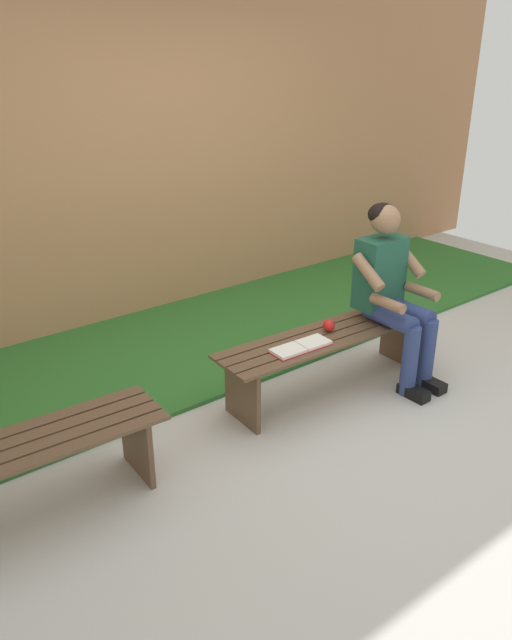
# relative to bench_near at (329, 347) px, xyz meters

# --- Properties ---
(ground_plane) EXTENTS (10.00, 7.00, 0.04)m
(ground_plane) POSITION_rel_bench_near_xyz_m (1.06, 1.00, -0.35)
(ground_plane) COLOR beige
(grass_strip) EXTENTS (9.00, 1.69, 0.03)m
(grass_strip) POSITION_rel_bench_near_xyz_m (1.06, -1.19, -0.31)
(grass_strip) COLOR #2D6B28
(grass_strip) RESTS_ON ground
(brick_wall) EXTENTS (9.50, 0.24, 3.06)m
(brick_wall) POSITION_rel_bench_near_xyz_m (0.50, -2.10, 1.20)
(brick_wall) COLOR #B27A51
(brick_wall) RESTS_ON ground
(bench_near) EXTENTS (1.68, 0.46, 0.43)m
(bench_near) POSITION_rel_bench_near_xyz_m (0.00, 0.00, 0.00)
(bench_near) COLOR brown
(bench_near) RESTS_ON ground
(bench_far) EXTENTS (1.55, 0.46, 0.43)m
(bench_far) POSITION_rel_bench_near_xyz_m (2.12, 0.00, -0.00)
(bench_far) COLOR brown
(bench_far) RESTS_ON ground
(person_seated) EXTENTS (0.50, 0.69, 1.24)m
(person_seated) POSITION_rel_bench_near_xyz_m (-0.48, 0.10, 0.35)
(person_seated) COLOR #1E513D
(person_seated) RESTS_ON ground
(apple) EXTENTS (0.08, 0.08, 0.08)m
(apple) POSITION_rel_bench_near_xyz_m (-0.01, -0.03, 0.14)
(apple) COLOR red
(apple) RESTS_ON bench_near
(book_open) EXTENTS (0.42, 0.17, 0.02)m
(book_open) POSITION_rel_bench_near_xyz_m (0.31, 0.05, 0.11)
(book_open) COLOR white
(book_open) RESTS_ON bench_near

